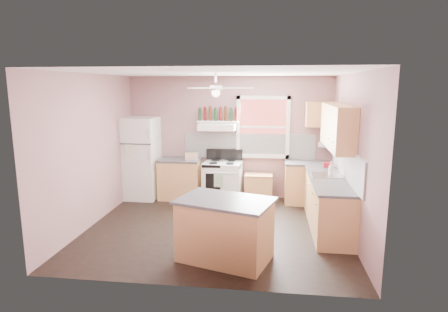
# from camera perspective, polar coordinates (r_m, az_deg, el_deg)

# --- Properties ---
(floor) EXTENTS (4.50, 4.50, 0.00)m
(floor) POSITION_cam_1_polar(r_m,az_deg,el_deg) (6.76, -1.18, -10.92)
(floor) COLOR black
(floor) RESTS_ON ground
(ceiling) EXTENTS (4.50, 4.50, 0.00)m
(ceiling) POSITION_cam_1_polar(r_m,az_deg,el_deg) (6.30, -1.27, 12.60)
(ceiling) COLOR white
(ceiling) RESTS_ON ground
(wall_back) EXTENTS (4.50, 0.05, 2.70)m
(wall_back) POSITION_cam_1_polar(r_m,az_deg,el_deg) (8.38, 0.79, 2.83)
(wall_back) COLOR #8C6466
(wall_back) RESTS_ON ground
(wall_right) EXTENTS (0.05, 4.00, 2.70)m
(wall_right) POSITION_cam_1_polar(r_m,az_deg,el_deg) (6.47, 19.13, -0.05)
(wall_right) COLOR #8C6466
(wall_right) RESTS_ON ground
(wall_left) EXTENTS (0.05, 4.00, 2.70)m
(wall_left) POSITION_cam_1_polar(r_m,az_deg,el_deg) (7.09, -19.74, 0.79)
(wall_left) COLOR #8C6466
(wall_left) RESTS_ON ground
(backsplash_back) EXTENTS (2.90, 0.03, 0.55)m
(backsplash_back) POSITION_cam_1_polar(r_m,az_deg,el_deg) (8.33, 3.83, 1.54)
(backsplash_back) COLOR white
(backsplash_back) RESTS_ON wall_back
(backsplash_right) EXTENTS (0.03, 2.60, 0.55)m
(backsplash_right) POSITION_cam_1_polar(r_m,az_deg,el_deg) (6.78, 18.20, -1.03)
(backsplash_right) COLOR white
(backsplash_right) RESTS_ON wall_right
(window_view) EXTENTS (1.00, 0.02, 1.20)m
(window_view) POSITION_cam_1_polar(r_m,az_deg,el_deg) (8.26, 5.95, 4.41)
(window_view) COLOR maroon
(window_view) RESTS_ON wall_back
(window_frame) EXTENTS (1.16, 0.07, 1.36)m
(window_frame) POSITION_cam_1_polar(r_m,az_deg,el_deg) (8.23, 5.95, 4.39)
(window_frame) COLOR white
(window_frame) RESTS_ON wall_back
(refrigerator) EXTENTS (0.78, 0.76, 1.81)m
(refrigerator) POSITION_cam_1_polar(r_m,az_deg,el_deg) (8.54, -12.62, -0.31)
(refrigerator) COLOR white
(refrigerator) RESTS_ON floor
(base_cabinet_left) EXTENTS (0.90, 0.60, 0.86)m
(base_cabinet_left) POSITION_cam_1_polar(r_m,az_deg,el_deg) (8.42, -6.68, -3.58)
(base_cabinet_left) COLOR tan
(base_cabinet_left) RESTS_ON floor
(counter_left) EXTENTS (0.92, 0.62, 0.04)m
(counter_left) POSITION_cam_1_polar(r_m,az_deg,el_deg) (8.32, -6.74, -0.57)
(counter_left) COLOR #3F3F41
(counter_left) RESTS_ON base_cabinet_left
(toaster) EXTENTS (0.32, 0.24, 0.18)m
(toaster) POSITION_cam_1_polar(r_m,az_deg,el_deg) (8.15, -5.05, 0.01)
(toaster) COLOR silver
(toaster) RESTS_ON counter_left
(stove) EXTENTS (0.84, 0.67, 0.86)m
(stove) POSITION_cam_1_polar(r_m,az_deg,el_deg) (8.18, -0.20, -3.92)
(stove) COLOR white
(stove) RESTS_ON floor
(range_hood) EXTENTS (0.78, 0.50, 0.14)m
(range_hood) POSITION_cam_1_polar(r_m,az_deg,el_deg) (8.10, -1.05, 4.49)
(range_hood) COLOR white
(range_hood) RESTS_ON wall_back
(bottle_shelf) EXTENTS (0.90, 0.26, 0.03)m
(bottle_shelf) POSITION_cam_1_polar(r_m,az_deg,el_deg) (8.21, -0.93, 5.27)
(bottle_shelf) COLOR white
(bottle_shelf) RESTS_ON range_hood
(cart) EXTENTS (0.60, 0.41, 0.60)m
(cart) POSITION_cam_1_polar(r_m,az_deg,el_deg) (8.22, 5.25, -4.85)
(cart) COLOR tan
(cart) RESTS_ON floor
(base_cabinet_corner) EXTENTS (1.00, 0.60, 0.86)m
(base_cabinet_corner) POSITION_cam_1_polar(r_m,az_deg,el_deg) (8.23, 12.75, -4.11)
(base_cabinet_corner) COLOR tan
(base_cabinet_corner) RESTS_ON floor
(base_cabinet_right) EXTENTS (0.60, 2.20, 0.86)m
(base_cabinet_right) POSITION_cam_1_polar(r_m,az_deg,el_deg) (6.92, 15.51, -7.04)
(base_cabinet_right) COLOR tan
(base_cabinet_right) RESTS_ON floor
(counter_corner) EXTENTS (1.02, 0.62, 0.04)m
(counter_corner) POSITION_cam_1_polar(r_m,az_deg,el_deg) (8.13, 12.87, -1.04)
(counter_corner) COLOR #3F3F41
(counter_corner) RESTS_ON base_cabinet_corner
(counter_right) EXTENTS (0.62, 2.22, 0.04)m
(counter_right) POSITION_cam_1_polar(r_m,az_deg,el_deg) (6.80, 15.61, -3.42)
(counter_right) COLOR #3F3F41
(counter_right) RESTS_ON base_cabinet_right
(sink) EXTENTS (0.55, 0.45, 0.03)m
(sink) POSITION_cam_1_polar(r_m,az_deg,el_deg) (6.99, 15.38, -2.91)
(sink) COLOR silver
(sink) RESTS_ON counter_right
(faucet) EXTENTS (0.03, 0.03, 0.14)m
(faucet) POSITION_cam_1_polar(r_m,az_deg,el_deg) (6.99, 16.71, -2.33)
(faucet) COLOR silver
(faucet) RESTS_ON sink
(upper_cabinet_right) EXTENTS (0.33, 1.80, 0.76)m
(upper_cabinet_right) POSITION_cam_1_polar(r_m,az_deg,el_deg) (6.86, 16.90, 4.28)
(upper_cabinet_right) COLOR tan
(upper_cabinet_right) RESTS_ON wall_right
(upper_cabinet_corner) EXTENTS (0.60, 0.33, 0.52)m
(upper_cabinet_corner) POSITION_cam_1_polar(r_m,az_deg,el_deg) (8.14, 14.49, 6.17)
(upper_cabinet_corner) COLOR tan
(upper_cabinet_corner) RESTS_ON wall_back
(paper_towel) EXTENTS (0.26, 0.12, 0.12)m
(paper_towel) POSITION_cam_1_polar(r_m,az_deg,el_deg) (8.26, 15.08, 1.65)
(paper_towel) COLOR white
(paper_towel) RESTS_ON wall_back
(island) EXTENTS (1.42, 1.12, 0.86)m
(island) POSITION_cam_1_polar(r_m,az_deg,el_deg) (5.49, 0.16, -11.34)
(island) COLOR tan
(island) RESTS_ON floor
(island_top) EXTENTS (1.51, 1.21, 0.04)m
(island_top) POSITION_cam_1_polar(r_m,az_deg,el_deg) (5.33, 0.16, -6.85)
(island_top) COLOR #3F3F41
(island_top) RESTS_ON island
(ceiling_fan_hub) EXTENTS (0.20, 0.20, 0.08)m
(ceiling_fan_hub) POSITION_cam_1_polar(r_m,az_deg,el_deg) (6.29, -1.26, 10.32)
(ceiling_fan_hub) COLOR white
(ceiling_fan_hub) RESTS_ON ceiling
(soap_bottle) EXTENTS (0.13, 0.12, 0.26)m
(soap_bottle) POSITION_cam_1_polar(r_m,az_deg,el_deg) (6.94, 16.03, -1.87)
(soap_bottle) COLOR silver
(soap_bottle) RESTS_ON counter_right
(red_caddy) EXTENTS (0.20, 0.15, 0.10)m
(red_caddy) POSITION_cam_1_polar(r_m,az_deg,el_deg) (7.67, 15.63, -1.32)
(red_caddy) COLOR #B60F20
(red_caddy) RESTS_ON counter_right
(wine_bottles) EXTENTS (0.86, 0.06, 0.31)m
(wine_bottles) POSITION_cam_1_polar(r_m,az_deg,el_deg) (8.20, -0.92, 6.38)
(wine_bottles) COLOR #143819
(wine_bottles) RESTS_ON bottle_shelf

